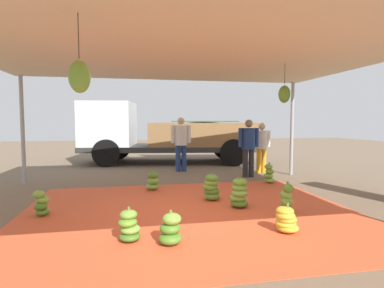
{
  "coord_description": "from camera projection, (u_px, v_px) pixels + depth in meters",
  "views": [
    {
      "loc": [
        -0.97,
        -5.27,
        1.62
      ],
      "look_at": [
        0.5,
        2.37,
        1.06
      ],
      "focal_mm": 28.44,
      "sensor_mm": 36.0,
      "label": 1
    }
  ],
  "objects": [
    {
      "name": "banana_bunch_8",
      "position": [
        153.0,
        182.0,
        7.25
      ],
      "size": [
        0.43,
        0.43,
        0.47
      ],
      "color": "#6B9E38",
      "rests_on": "tarp_orange"
    },
    {
      "name": "banana_bunch_5",
      "position": [
        211.0,
        188.0,
        6.29
      ],
      "size": [
        0.46,
        0.42,
        0.57
      ],
      "color": "#60932D",
      "rests_on": "tarp_orange"
    },
    {
      "name": "tarp_orange",
      "position": [
        190.0,
        212.0,
        5.46
      ],
      "size": [
        5.94,
        4.97,
        0.01
      ],
      "primitive_type": "cube",
      "color": "#D1512D",
      "rests_on": "ground"
    },
    {
      "name": "banana_bunch_7",
      "position": [
        286.0,
        199.0,
        5.43
      ],
      "size": [
        0.29,
        0.32,
        0.56
      ],
      "color": "#518428",
      "rests_on": "tarp_orange"
    },
    {
      "name": "banana_bunch_4",
      "position": [
        286.0,
        220.0,
        4.46
      ],
      "size": [
        0.45,
        0.45,
        0.43
      ],
      "color": "gold",
      "rests_on": "tarp_orange"
    },
    {
      "name": "worker_0",
      "position": [
        249.0,
        144.0,
        8.94
      ],
      "size": [
        0.62,
        0.38,
        1.7
      ],
      "color": "#26262D",
      "rests_on": "ground"
    },
    {
      "name": "banana_bunch_3",
      "position": [
        41.0,
        204.0,
        5.23
      ],
      "size": [
        0.34,
        0.33,
        0.5
      ],
      "color": "#518428",
      "rests_on": "tarp_orange"
    },
    {
      "name": "banana_bunch_1",
      "position": [
        171.0,
        230.0,
        4.02
      ],
      "size": [
        0.38,
        0.39,
        0.46
      ],
      "color": "#518428",
      "rests_on": "tarp_orange"
    },
    {
      "name": "worker_2",
      "position": [
        262.0,
        144.0,
        9.69
      ],
      "size": [
        0.58,
        0.36,
        1.59
      ],
      "color": "orange",
      "rests_on": "ground"
    },
    {
      "name": "banana_bunch_0",
      "position": [
        129.0,
        227.0,
        4.12
      ],
      "size": [
        0.41,
        0.41,
        0.48
      ],
      "color": "#477523",
      "rests_on": "tarp_orange"
    },
    {
      "name": "worker_1",
      "position": [
        181.0,
        140.0,
        9.97
      ],
      "size": [
        0.65,
        0.4,
        1.78
      ],
      "color": "navy",
      "rests_on": "ground"
    },
    {
      "name": "banana_bunch_2",
      "position": [
        239.0,
        194.0,
        5.77
      ],
      "size": [
        0.47,
        0.47,
        0.59
      ],
      "color": "#477523",
      "rests_on": "tarp_orange"
    },
    {
      "name": "tent_canopy",
      "position": [
        191.0,
        53.0,
        5.17
      ],
      "size": [
        8.0,
        7.0,
        2.89
      ],
      "color": "#9EA0A5",
      "rests_on": "ground"
    },
    {
      "name": "ground_plane",
      "position": [
        170.0,
        181.0,
        8.4
      ],
      "size": [
        40.0,
        40.0,
        0.0
      ],
      "primitive_type": "plane",
      "color": "brown"
    },
    {
      "name": "banana_bunch_6",
      "position": [
        269.0,
        174.0,
        8.06
      ],
      "size": [
        0.37,
        0.36,
        0.55
      ],
      "color": "#75A83D",
      "rests_on": "tarp_orange"
    },
    {
      "name": "cargo_truck_main",
      "position": [
        162.0,
        133.0,
        12.2
      ],
      "size": [
        7.13,
        3.38,
        2.4
      ],
      "color": "#2D2D2D",
      "rests_on": "ground"
    }
  ]
}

